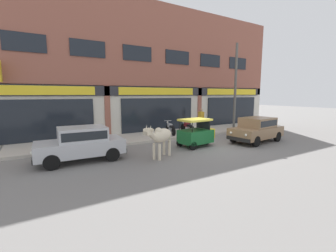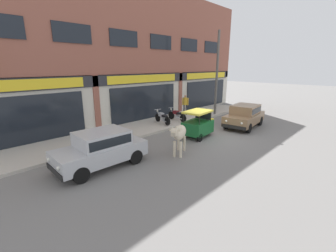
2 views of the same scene
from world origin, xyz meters
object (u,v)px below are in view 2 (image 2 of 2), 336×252
at_px(car_0, 245,115).
at_px(car_2, 101,147).
at_px(pedestrian, 185,103).
at_px(cow, 179,133).
at_px(auto_rickshaw, 198,125).
at_px(motorcycle_1, 177,115).
at_px(utility_pole, 217,74).
at_px(motorcycle_0, 162,118).

relative_size(car_0, car_2, 1.02).
bearing_deg(car_0, pedestrian, 93.85).
xyz_separation_m(cow, car_0, (6.59, 0.08, -0.19)).
relative_size(cow, auto_rickshaw, 0.94).
relative_size(cow, motorcycle_1, 1.07).
distance_m(car_2, utility_pole, 11.77).
relative_size(car_0, auto_rickshaw, 1.82).
height_order(auto_rickshaw, motorcycle_1, auto_rickshaw).
bearing_deg(car_2, car_0, -7.62).
xyz_separation_m(auto_rickshaw, motorcycle_0, (0.34, 3.27, -0.13)).
relative_size(pedestrian, utility_pole, 0.25).
bearing_deg(car_0, motorcycle_0, 129.70).
distance_m(auto_rickshaw, pedestrian, 5.24).
bearing_deg(cow, car_0, 0.69).
bearing_deg(car_0, cow, -179.31).
xyz_separation_m(car_2, motorcycle_0, (6.22, 2.88, -0.29)).
xyz_separation_m(cow, auto_rickshaw, (2.78, 0.99, -0.35)).
bearing_deg(car_2, utility_pole, 10.02).
distance_m(car_2, motorcycle_1, 7.97).
xyz_separation_m(auto_rickshaw, utility_pole, (5.45, 2.39, 2.67)).
xyz_separation_m(cow, motorcycle_1, (4.40, 4.07, -0.48)).
height_order(motorcycle_0, pedestrian, pedestrian).
bearing_deg(motorcycle_1, cow, -137.24).
bearing_deg(auto_rickshaw, pedestrian, 48.10).
xyz_separation_m(car_0, motorcycle_0, (-3.47, 4.17, -0.29)).
bearing_deg(pedestrian, utility_pole, -37.30).
bearing_deg(motorcycle_0, pedestrian, 11.13).
bearing_deg(utility_pole, pedestrian, 142.70).
distance_m(car_0, pedestrian, 4.81).
height_order(car_0, motorcycle_0, car_0).
relative_size(car_2, auto_rickshaw, 1.79).
bearing_deg(motorcycle_1, auto_rickshaw, -117.74).
xyz_separation_m(auto_rickshaw, pedestrian, (3.49, 3.89, 0.47)).
bearing_deg(utility_pole, car_0, -116.48).
height_order(cow, auto_rickshaw, cow).
distance_m(car_2, auto_rickshaw, 5.89).
bearing_deg(pedestrian, auto_rickshaw, -131.90).
bearing_deg(car_2, pedestrian, 20.49).
height_order(car_2, utility_pole, utility_pole).
height_order(motorcycle_0, motorcycle_1, same).
bearing_deg(auto_rickshaw, car_2, 176.23).
bearing_deg(motorcycle_1, car_0, -61.28).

